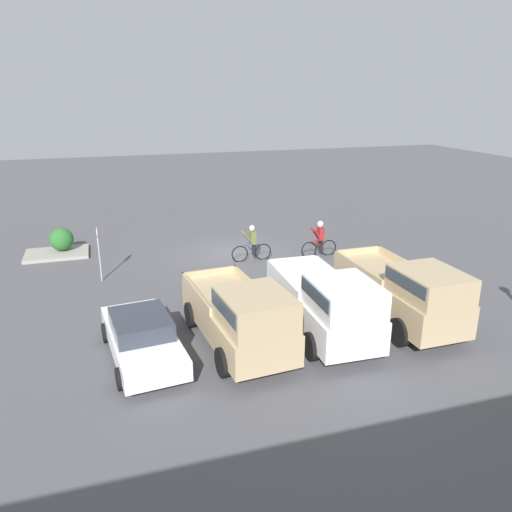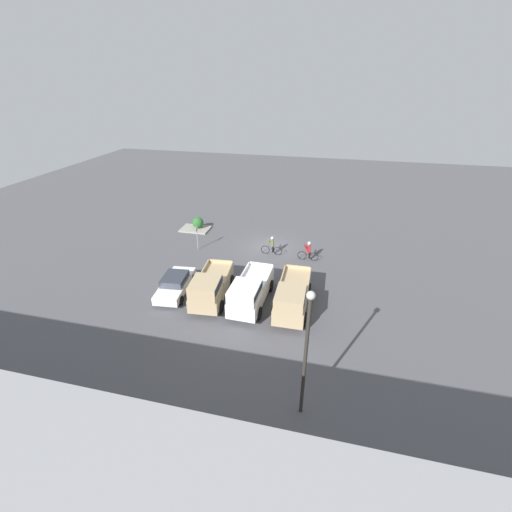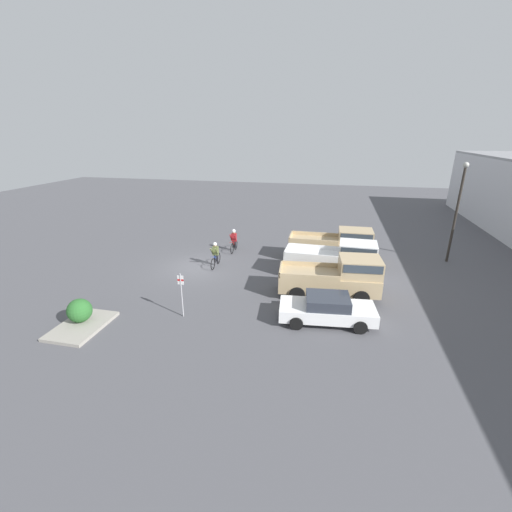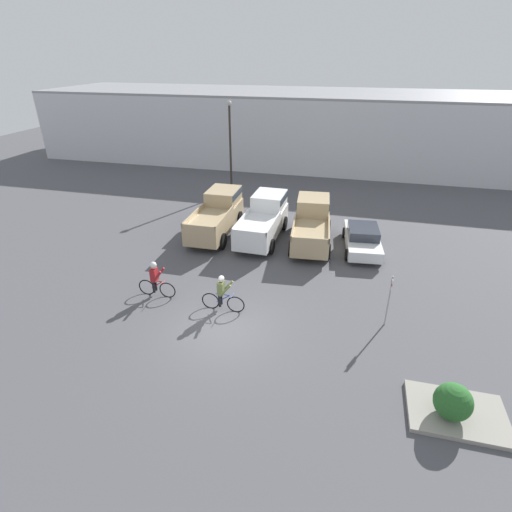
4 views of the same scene
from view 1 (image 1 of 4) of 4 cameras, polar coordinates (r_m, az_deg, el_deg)
The scene contains 10 objects.
ground_plane at distance 23.71m, azimuth -2.30°, elevation 0.26°, with size 80.00×80.00×0.00m, color #4C4C51.
pickup_truck_0 at distance 16.98m, azimuth 16.61°, elevation -3.82°, with size 2.18×5.51×2.27m.
pickup_truck_1 at distance 15.59m, azimuth 8.05°, elevation -5.30°, with size 2.26×5.43×2.25m.
pickup_truck_2 at distance 14.65m, azimuth -1.67°, elevation -6.78°, with size 2.51×5.39×2.23m.
sedan_0 at distance 14.86m, azimuth -12.91°, elevation -8.97°, with size 2.24×4.54×1.32m.
cyclist_0 at distance 22.52m, azimuth -0.47°, elevation 1.49°, with size 1.88×0.46×1.68m.
cyclist_1 at distance 23.31m, azimuth 7.29°, elevation 2.04°, with size 1.77×0.46×1.72m.
fire_lane_sign at distance 20.88m, azimuth -17.53°, elevation 0.76°, with size 0.06×0.30×2.24m.
curb_island at distance 25.28m, azimuth -21.80°, elevation 0.25°, with size 2.84×1.98×0.15m, color gray.
shrub at distance 25.28m, azimuth -21.34°, elevation 1.79°, with size 1.10×1.10×1.10m.
Camera 1 is at (5.89, 21.75, 7.38)m, focal length 35.00 mm.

